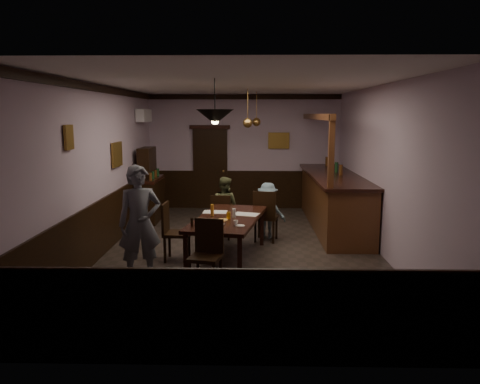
{
  "coord_description": "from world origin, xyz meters",
  "views": [
    {
      "loc": [
        0.16,
        -8.31,
        2.48
      ],
      "look_at": [
        -0.02,
        -0.34,
        1.15
      ],
      "focal_mm": 35.0,
      "sensor_mm": 36.0,
      "label": 1
    }
  ],
  "objects_px": {
    "chair_far_left": "(221,215)",
    "chair_far_right": "(265,214)",
    "pendant_iron": "(215,117)",
    "soda_can": "(229,216)",
    "person_standing": "(140,224)",
    "person_seated_right": "(268,211)",
    "coffee_cup": "(236,223)",
    "pendant_brass_far": "(256,122)",
    "dining_table": "(228,221)",
    "person_seated_left": "(224,206)",
    "bar_counter": "(332,198)",
    "sideboard": "(150,191)",
    "chair_near": "(207,251)",
    "pendant_brass_mid": "(248,123)",
    "chair_side": "(172,229)"
  },
  "relations": [
    {
      "from": "chair_near",
      "to": "person_seated_left",
      "type": "xyz_separation_m",
      "value": [
        0.09,
        2.9,
        0.07
      ]
    },
    {
      "from": "pendant_iron",
      "to": "soda_can",
      "type": "bearing_deg",
      "value": 75.44
    },
    {
      "from": "soda_can",
      "to": "bar_counter",
      "type": "xyz_separation_m",
      "value": [
        2.19,
        2.68,
        -0.18
      ]
    },
    {
      "from": "person_standing",
      "to": "pendant_brass_mid",
      "type": "distance_m",
      "value": 3.82
    },
    {
      "from": "chair_far_right",
      "to": "pendant_brass_mid",
      "type": "xyz_separation_m",
      "value": [
        -0.36,
        0.98,
        1.74
      ]
    },
    {
      "from": "chair_side",
      "to": "sideboard",
      "type": "relative_size",
      "value": 0.58
    },
    {
      "from": "coffee_cup",
      "to": "pendant_brass_far",
      "type": "distance_m",
      "value": 4.28
    },
    {
      "from": "person_seated_left",
      "to": "bar_counter",
      "type": "height_order",
      "value": "bar_counter"
    },
    {
      "from": "pendant_brass_far",
      "to": "chair_far_right",
      "type": "bearing_deg",
      "value": -85.95
    },
    {
      "from": "sideboard",
      "to": "coffee_cup",
      "type": "bearing_deg",
      "value": -59.53
    },
    {
      "from": "soda_can",
      "to": "pendant_brass_mid",
      "type": "relative_size",
      "value": 0.15
    },
    {
      "from": "chair_far_left",
      "to": "bar_counter",
      "type": "height_order",
      "value": "bar_counter"
    },
    {
      "from": "dining_table",
      "to": "chair_side",
      "type": "distance_m",
      "value": 0.97
    },
    {
      "from": "pendant_brass_mid",
      "to": "person_seated_right",
      "type": "bearing_deg",
      "value": -59.51
    },
    {
      "from": "chair_far_right",
      "to": "person_seated_left",
      "type": "height_order",
      "value": "person_seated_left"
    },
    {
      "from": "chair_far_left",
      "to": "sideboard",
      "type": "height_order",
      "value": "sideboard"
    },
    {
      "from": "sideboard",
      "to": "pendant_brass_far",
      "type": "height_order",
      "value": "pendant_brass_far"
    },
    {
      "from": "sideboard",
      "to": "pendant_brass_far",
      "type": "distance_m",
      "value": 3.0
    },
    {
      "from": "chair_far_left",
      "to": "chair_far_right",
      "type": "relative_size",
      "value": 0.89
    },
    {
      "from": "chair_far_right",
      "to": "dining_table",
      "type": "bearing_deg",
      "value": 72.53
    },
    {
      "from": "chair_far_right",
      "to": "person_seated_right",
      "type": "bearing_deg",
      "value": -88.61
    },
    {
      "from": "dining_table",
      "to": "person_seated_left",
      "type": "distance_m",
      "value": 1.62
    },
    {
      "from": "chair_far_right",
      "to": "chair_far_left",
      "type": "bearing_deg",
      "value": 1.35
    },
    {
      "from": "person_seated_left",
      "to": "soda_can",
      "type": "distance_m",
      "value": 1.78
    },
    {
      "from": "sideboard",
      "to": "pendant_iron",
      "type": "height_order",
      "value": "pendant_iron"
    },
    {
      "from": "person_seated_left",
      "to": "pendant_brass_mid",
      "type": "distance_m",
      "value": 1.83
    },
    {
      "from": "dining_table",
      "to": "chair_near",
      "type": "distance_m",
      "value": 1.33
    },
    {
      "from": "coffee_cup",
      "to": "person_seated_left",
      "type": "bearing_deg",
      "value": 108.44
    },
    {
      "from": "pendant_brass_far",
      "to": "dining_table",
      "type": "bearing_deg",
      "value": -98.72
    },
    {
      "from": "soda_can",
      "to": "pendant_iron",
      "type": "height_order",
      "value": "pendant_iron"
    },
    {
      "from": "dining_table",
      "to": "chair_far_right",
      "type": "distance_m",
      "value": 1.35
    },
    {
      "from": "person_standing",
      "to": "soda_can",
      "type": "height_order",
      "value": "person_standing"
    },
    {
      "from": "pendant_brass_far",
      "to": "bar_counter",
      "type": "bearing_deg",
      "value": -26.58
    },
    {
      "from": "chair_far_left",
      "to": "pendant_iron",
      "type": "xyz_separation_m",
      "value": [
        0.05,
        -2.12,
        1.94
      ]
    },
    {
      "from": "bar_counter",
      "to": "pendant_iron",
      "type": "xyz_separation_m",
      "value": [
        -2.36,
        -3.31,
        1.81
      ]
    },
    {
      "from": "chair_far_right",
      "to": "pendant_iron",
      "type": "distance_m",
      "value": 2.83
    },
    {
      "from": "dining_table",
      "to": "person_standing",
      "type": "bearing_deg",
      "value": -140.71
    },
    {
      "from": "person_seated_left",
      "to": "chair_far_left",
      "type": "bearing_deg",
      "value": 104.51
    },
    {
      "from": "dining_table",
      "to": "sideboard",
      "type": "distance_m",
      "value": 3.62
    },
    {
      "from": "chair_far_left",
      "to": "chair_near",
      "type": "distance_m",
      "value": 2.63
    },
    {
      "from": "chair_near",
      "to": "pendant_brass_mid",
      "type": "relative_size",
      "value": 1.22
    },
    {
      "from": "coffee_cup",
      "to": "pendant_brass_far",
      "type": "height_order",
      "value": "pendant_brass_far"
    },
    {
      "from": "chair_side",
      "to": "person_standing",
      "type": "xyz_separation_m",
      "value": [
        -0.31,
        -1.0,
        0.33
      ]
    },
    {
      "from": "person_standing",
      "to": "pendant_brass_far",
      "type": "bearing_deg",
      "value": 48.65
    },
    {
      "from": "pendant_brass_mid",
      "to": "chair_side",
      "type": "bearing_deg",
      "value": -120.32
    },
    {
      "from": "chair_far_left",
      "to": "chair_far_right",
      "type": "xyz_separation_m",
      "value": [
        0.87,
        -0.17,
        0.06
      ]
    },
    {
      "from": "person_seated_left",
      "to": "chair_near",
      "type": "bearing_deg",
      "value": 111.87
    },
    {
      "from": "coffee_cup",
      "to": "chair_near",
      "type": "bearing_deg",
      "value": -109.35
    },
    {
      "from": "coffee_cup",
      "to": "dining_table",
      "type": "bearing_deg",
      "value": 114.15
    },
    {
      "from": "chair_far_right",
      "to": "chair_near",
      "type": "relative_size",
      "value": 1.03
    }
  ]
}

